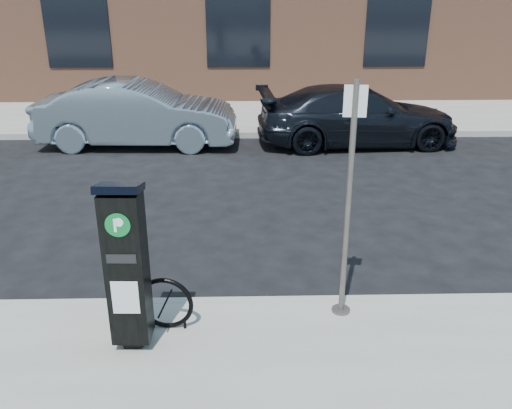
{
  "coord_description": "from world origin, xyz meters",
  "views": [
    {
      "loc": [
        0.12,
        -5.73,
        3.76
      ],
      "look_at": [
        0.28,
        0.5,
        1.2
      ],
      "focal_mm": 38.0,
      "sensor_mm": 36.0,
      "label": 1
    }
  ],
  "objects_px": {
    "sign_pole": "(348,206)",
    "bike_rack": "(165,303)",
    "car_dark": "(357,116)",
    "parking_kiosk": "(127,265)",
    "car_silver": "(137,114)"
  },
  "relations": [
    {
      "from": "sign_pole",
      "to": "bike_rack",
      "type": "relative_size",
      "value": 4.27
    },
    {
      "from": "bike_rack",
      "to": "car_dark",
      "type": "relative_size",
      "value": 0.13
    },
    {
      "from": "bike_rack",
      "to": "car_dark",
      "type": "xyz_separation_m",
      "value": [
        3.71,
        7.97,
        0.26
      ]
    },
    {
      "from": "parking_kiosk",
      "to": "car_silver",
      "type": "xyz_separation_m",
      "value": [
        -1.4,
        8.26,
        -0.32
      ]
    },
    {
      "from": "parking_kiosk",
      "to": "car_dark",
      "type": "xyz_separation_m",
      "value": [
        4.02,
        8.26,
        -0.39
      ]
    },
    {
      "from": "bike_rack",
      "to": "car_dark",
      "type": "distance_m",
      "value": 8.8
    },
    {
      "from": "parking_kiosk",
      "to": "bike_rack",
      "type": "height_order",
      "value": "parking_kiosk"
    },
    {
      "from": "parking_kiosk",
      "to": "sign_pole",
      "type": "xyz_separation_m",
      "value": [
        2.33,
        0.56,
        0.39
      ]
    },
    {
      "from": "sign_pole",
      "to": "parking_kiosk",
      "type": "bearing_deg",
      "value": -158.76
    },
    {
      "from": "bike_rack",
      "to": "car_silver",
      "type": "distance_m",
      "value": 8.16
    },
    {
      "from": "car_silver",
      "to": "sign_pole",
      "type": "bearing_deg",
      "value": -152.42
    },
    {
      "from": "parking_kiosk",
      "to": "car_dark",
      "type": "relative_size",
      "value": 0.38
    },
    {
      "from": "parking_kiosk",
      "to": "car_silver",
      "type": "distance_m",
      "value": 8.39
    },
    {
      "from": "car_silver",
      "to": "parking_kiosk",
      "type": "bearing_deg",
      "value": -168.67
    },
    {
      "from": "car_dark",
      "to": "bike_rack",
      "type": "bearing_deg",
      "value": 151.09
    }
  ]
}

